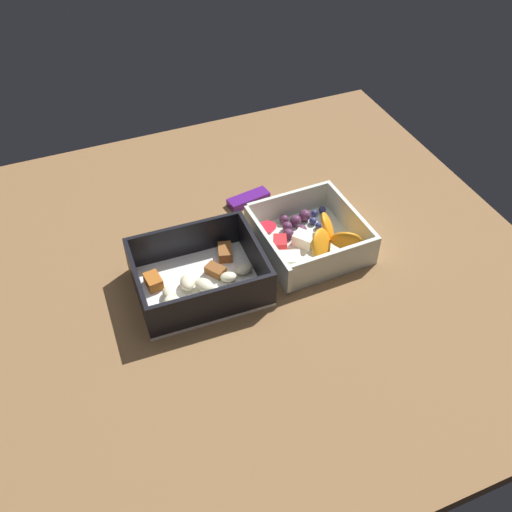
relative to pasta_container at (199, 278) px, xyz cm
name	(u,v)px	position (x,y,z in cm)	size (l,w,h in cm)	color
table_surface	(259,268)	(9.53, 1.25, -2.94)	(80.00, 80.00, 2.00)	brown
pasta_container	(199,278)	(0.00, 0.00, 0.00)	(17.84, 14.55, 6.08)	white
fruit_bowl	(310,237)	(17.81, 1.72, -0.03)	(15.28, 15.37, 5.79)	silver
candy_bar	(248,199)	(13.44, 15.24, -1.34)	(7.00, 2.40, 1.20)	#51197A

